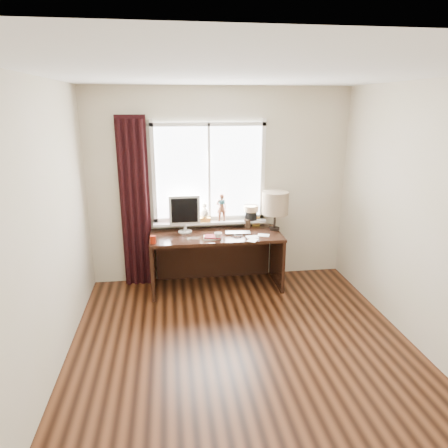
{
  "coord_description": "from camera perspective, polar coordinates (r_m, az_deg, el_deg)",
  "views": [
    {
      "loc": [
        -0.68,
        -3.26,
        2.37
      ],
      "look_at": [
        -0.05,
        1.25,
        1.0
      ],
      "focal_mm": 32.0,
      "sensor_mm": 36.0,
      "label": 1
    }
  ],
  "objects": [
    {
      "name": "red_cup",
      "position": [
        4.91,
        -10.1,
        -2.21
      ],
      "size": [
        0.07,
        0.07,
        0.09
      ],
      "primitive_type": "cylinder",
      "color": "maroon",
      "rests_on": "desk"
    },
    {
      "name": "wall_right",
      "position": [
        4.21,
        27.71,
        0.02
      ],
      "size": [
        0.0,
        4.0,
        2.6
      ],
      "primitive_type": "cube",
      "rotation": [
        1.57,
        0.0,
        1.57
      ],
      "color": "#C2B891",
      "rests_on": "ground"
    },
    {
      "name": "wall_back",
      "position": [
        5.41,
        -0.57,
        5.34
      ],
      "size": [
        3.5,
        0.0,
        2.6
      ],
      "primitive_type": "cube",
      "rotation": [
        1.57,
        0.0,
        0.0
      ],
      "color": "#C2B891",
      "rests_on": "ground"
    },
    {
      "name": "laptop",
      "position": [
        5.2,
        2.02,
        -1.27
      ],
      "size": [
        0.35,
        0.24,
        0.03
      ],
      "primitive_type": "imported",
      "rotation": [
        0.0,
        0.0,
        -0.11
      ],
      "color": "silver",
      "rests_on": "desk"
    },
    {
      "name": "wall_front",
      "position": [
        1.79,
        17.32,
        -20.95
      ],
      "size": [
        3.5,
        0.0,
        2.6
      ],
      "primitive_type": "cube",
      "rotation": [
        1.57,
        0.0,
        0.0
      ],
      "color": "#C2B891",
      "rests_on": "ground"
    },
    {
      "name": "window",
      "position": [
        5.35,
        -1.79,
        5.31
      ],
      "size": [
        1.52,
        0.2,
        1.4
      ],
      "color": "white",
      "rests_on": "ground"
    },
    {
      "name": "curtain",
      "position": [
        5.34,
        -12.59,
        2.74
      ],
      "size": [
        0.38,
        0.09,
        2.25
      ],
      "color": "black",
      "rests_on": "floor"
    },
    {
      "name": "brush_holder",
      "position": [
        5.44,
        3.36,
        0.07
      ],
      "size": [
        0.09,
        0.09,
        0.25
      ],
      "color": "black",
      "rests_on": "desk"
    },
    {
      "name": "table_lamp",
      "position": [
        5.32,
        7.34,
        2.93
      ],
      "size": [
        0.35,
        0.35,
        0.52
      ],
      "color": "black",
      "rests_on": "desk"
    },
    {
      "name": "monitor",
      "position": [
        5.22,
        -5.66,
        1.76
      ],
      "size": [
        0.4,
        0.18,
        0.49
      ],
      "color": "beige",
      "rests_on": "desk"
    },
    {
      "name": "ceiling",
      "position": [
        3.34,
        4.07,
        20.63
      ],
      "size": [
        3.5,
        4.0,
        0.0
      ],
      "primitive_type": "cube",
      "color": "white",
      "rests_on": "wall_back"
    },
    {
      "name": "wall_left",
      "position": [
        3.6,
        -24.87,
        -2.19
      ],
      "size": [
        0.0,
        4.0,
        2.6
      ],
      "primitive_type": "cube",
      "rotation": [
        1.57,
        0.0,
        1.57
      ],
      "color": "#C2B891",
      "rests_on": "ground"
    },
    {
      "name": "notebook_stack",
      "position": [
        5.02,
        -1.63,
        -1.9
      ],
      "size": [
        0.24,
        0.2,
        0.03
      ],
      "color": "beige",
      "rests_on": "desk"
    },
    {
      "name": "desk",
      "position": [
        5.36,
        -1.24,
        -3.62
      ],
      "size": [
        1.7,
        0.7,
        0.75
      ],
      "color": "#331B13",
      "rests_on": "floor"
    },
    {
      "name": "loose_papers",
      "position": [
        5.08,
        4.6,
        -1.91
      ],
      "size": [
        0.36,
        0.34,
        0.0
      ],
      "color": "white",
      "rests_on": "desk"
    },
    {
      "name": "desk_cables",
      "position": [
        5.18,
        2.13,
        -1.44
      ],
      "size": [
        0.23,
        0.34,
        0.01
      ],
      "color": "black",
      "rests_on": "desk"
    },
    {
      "name": "mug",
      "position": [
        4.97,
        -0.85,
        -1.71
      ],
      "size": [
        0.13,
        0.13,
        0.1
      ],
      "primitive_type": "imported",
      "rotation": [
        0.0,
        0.0,
        0.86
      ],
      "color": "white",
      "rests_on": "desk"
    },
    {
      "name": "icon_frame",
      "position": [
        5.54,
        4.63,
        0.4
      ],
      "size": [
        0.1,
        0.02,
        0.13
      ],
      "color": "gold",
      "rests_on": "desk"
    },
    {
      "name": "floor",
      "position": [
        4.09,
        3.28,
        -18.72
      ],
      "size": [
        3.5,
        4.0,
        0.0
      ],
      "primitive_type": "cube",
      "color": "#572C16",
      "rests_on": "ground"
    }
  ]
}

